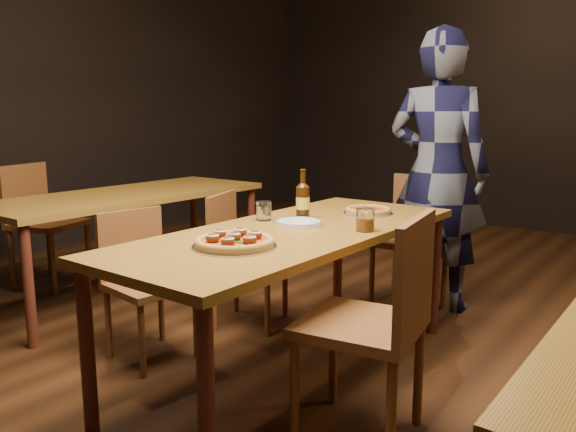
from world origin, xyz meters
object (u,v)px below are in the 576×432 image
Objects in this scene: beer_bottle at (303,202)px; diner at (438,172)px; chair_main_nw at (150,284)px; table_main at (294,243)px; chair_nbr_left at (48,223)px; amber_glass at (365,220)px; plate_stack at (299,223)px; chair_main_e at (360,323)px; table_left at (128,202)px; pizza_meatball at (234,241)px; chair_main_sw at (250,257)px; chair_end at (410,240)px; water_glass at (264,211)px; pizza_margherita at (368,210)px.

diner reaches higher than beer_bottle.
table_main is at bearing -59.65° from chair_main_nw.
chair_nbr_left is at bearing 178.08° from table_main.
diner is at bearing 97.74° from amber_glass.
chair_main_e is at bearing -32.83° from plate_stack.
beer_bottle is at bearing 119.34° from plate_stack.
pizza_meatball reaches higher than table_left.
chair_main_nw reaches higher than plate_stack.
chair_main_sw is 3.69× the size of plate_stack.
chair_nbr_left is at bearing -107.27° from chair_main_e.
chair_main_nw is at bearing 153.20° from chair_main_sw.
chair_nbr_left is at bearing 83.19° from chair_main_nw.
table_left is 1.89m from pizza_meatball.
chair_main_e is 0.61m from pizza_meatball.
water_glass is (-0.27, -1.21, 0.34)m from chair_end.
chair_main_e is at bearing 97.08° from diner.
plate_stack is at bearing -102.38° from pizza_margherita.
chair_end is at bearing 90.59° from pizza_meatball.
amber_glass reaches higher than table_main.
chair_end is at bearing -55.33° from chair_main_sw.
amber_glass reaches higher than pizza_meatball.
plate_stack is at bearing -137.03° from chair_main_sw.
chair_end reaches higher than table_left.
pizza_margherita is at bearing -34.60° from chair_main_nw.
pizza_meatball is 1.54× the size of plate_stack.
diner is (1.83, 1.11, 0.24)m from table_left.
plate_stack is 1.35m from diner.
table_left is at bearing 169.99° from table_main.
table_left is (-1.70, 0.30, 0.00)m from table_main.
beer_bottle is 2.38× the size of amber_glass.
chair_main_sw is at bearing 47.03° from diner.
table_main is 2.06× the size of chair_main_e.
pizza_margherita is at bearing 82.72° from table_main.
chair_main_e reaches higher than table_main.
table_left is 1.46m from water_glass.
table_main is 1.73m from table_left.
table_main is 2.41m from chair_nbr_left.
chair_nbr_left reaches higher than chair_main_sw.
pizza_meatball is 0.71m from beer_bottle.
diner is at bearing 82.93° from plate_stack.
chair_nbr_left is (-2.94, 0.37, -0.00)m from chair_main_e.
beer_bottle reaches higher than amber_glass.
chair_main_nw is 0.84m from pizza_meatball.
chair_main_e is (2.24, -0.59, -0.19)m from table_left.
pizza_margherita is (0.05, 1.05, -0.01)m from pizza_meatball.
table_left is 2.34× the size of chair_main_sw.
chair_nbr_left reaches higher than chair_main_nw.
chair_nbr_left is 2.50m from pizza_meatball.
chair_main_sw is 0.68m from beer_bottle.
table_left is 1.99m from chair_end.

